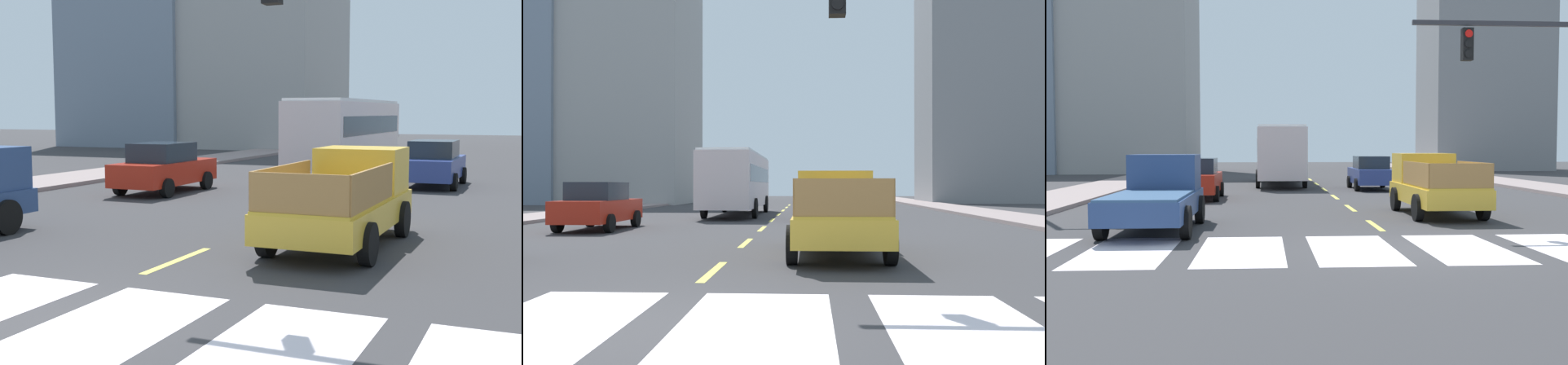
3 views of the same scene
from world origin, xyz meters
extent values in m
plane|color=#373638|center=(0.00, 0.00, 0.00)|extent=(160.00, 160.00, 0.00)
cube|color=gray|center=(11.52, 18.00, 0.07)|extent=(3.24, 110.00, 0.15)
cube|color=gray|center=(-11.52, 18.00, 0.07)|extent=(3.24, 110.00, 0.15)
cube|color=silver|center=(-5.87, 0.00, 0.00)|extent=(1.78, 3.92, 0.01)
cube|color=silver|center=(-3.52, 0.00, 0.00)|extent=(1.78, 3.92, 0.01)
cube|color=silver|center=(-1.17, 0.00, 0.00)|extent=(1.78, 3.92, 0.01)
cube|color=silver|center=(1.17, 0.00, 0.00)|extent=(1.78, 3.92, 0.01)
cube|color=silver|center=(3.52, 0.00, 0.00)|extent=(1.78, 3.92, 0.01)
cube|color=#DFD452|center=(0.00, 4.00, 0.00)|extent=(0.16, 2.40, 0.01)
cube|color=#DFD452|center=(0.00, 9.00, 0.00)|extent=(0.16, 2.40, 0.01)
cube|color=#DFD452|center=(0.00, 14.00, 0.00)|extent=(0.16, 2.40, 0.01)
cube|color=#DFD452|center=(0.00, 19.00, 0.00)|extent=(0.16, 2.40, 0.01)
cube|color=#DFD452|center=(0.00, 24.00, 0.00)|extent=(0.16, 2.40, 0.01)
cube|color=#DFD452|center=(0.00, 29.00, 0.00)|extent=(0.16, 2.40, 0.01)
cube|color=#DFD452|center=(0.00, 34.00, 0.00)|extent=(0.16, 2.40, 0.01)
cube|color=#DFD452|center=(0.00, 39.00, 0.00)|extent=(0.16, 2.40, 0.01)
cube|color=gold|center=(2.41, 6.50, 0.68)|extent=(1.96, 5.20, 0.56)
cube|color=gold|center=(2.41, 8.20, 1.46)|extent=(1.84, 1.60, 1.00)
cube|color=#19232D|center=(2.41, 8.64, 1.64)|extent=(1.72, 0.08, 0.56)
cube|color=gold|center=(2.41, 5.55, 0.99)|extent=(1.84, 3.30, 0.06)
cylinder|color=black|center=(1.43, 8.06, 0.40)|extent=(0.22, 0.80, 0.80)
cylinder|color=black|center=(3.39, 8.06, 0.40)|extent=(0.22, 0.80, 0.80)
cylinder|color=black|center=(1.43, 4.94, 0.40)|extent=(0.22, 0.80, 0.80)
cylinder|color=black|center=(3.39, 4.94, 0.40)|extent=(0.22, 0.80, 0.80)
cube|color=olive|center=(1.51, 5.55, 1.37)|extent=(0.06, 3.17, 0.70)
cube|color=olive|center=(3.31, 5.55, 1.37)|extent=(0.06, 3.17, 0.70)
cube|color=olive|center=(2.41, 3.96, 1.37)|extent=(1.80, 0.06, 0.70)
cube|color=navy|center=(-5.87, 3.26, 0.68)|extent=(1.96, 5.20, 0.56)
cube|color=navy|center=(-5.87, 4.96, 1.46)|extent=(1.84, 1.60, 1.00)
cube|color=#19232D|center=(-5.87, 5.40, 1.64)|extent=(1.72, 0.08, 0.56)
cube|color=navy|center=(-5.87, 2.31, 0.99)|extent=(1.84, 3.30, 0.06)
cylinder|color=black|center=(-6.85, 4.82, 0.40)|extent=(0.22, 0.80, 0.80)
cylinder|color=black|center=(-4.89, 4.82, 0.40)|extent=(0.22, 0.80, 0.80)
cylinder|color=black|center=(-6.85, 1.70, 0.40)|extent=(0.22, 0.80, 0.80)
cylinder|color=black|center=(-4.89, 1.70, 0.40)|extent=(0.22, 0.80, 0.80)
cube|color=silver|center=(-2.17, 23.20, 1.85)|extent=(2.50, 10.80, 2.70)
cube|color=#19232D|center=(-2.17, 23.20, 2.20)|extent=(2.52, 9.94, 0.80)
cube|color=silver|center=(-2.17, 23.20, 3.26)|extent=(2.40, 10.37, 0.12)
cylinder|color=black|center=(-3.42, 26.55, 0.50)|extent=(0.22, 1.00, 1.00)
cylinder|color=black|center=(-0.92, 26.55, 0.50)|extent=(0.22, 1.00, 1.00)
cylinder|color=black|center=(-3.42, 20.23, 0.50)|extent=(0.22, 1.00, 1.00)
cylinder|color=black|center=(-0.92, 20.23, 0.50)|extent=(0.22, 1.00, 1.00)
cube|color=navy|center=(2.40, 18.95, 0.70)|extent=(1.80, 4.40, 0.76)
cube|color=#1E2833|center=(2.40, 18.80, 1.40)|extent=(1.58, 2.11, 0.64)
cylinder|color=black|center=(1.50, 20.31, 0.32)|extent=(0.22, 0.64, 0.64)
cylinder|color=black|center=(3.30, 20.31, 0.32)|extent=(0.22, 0.64, 0.64)
cylinder|color=black|center=(1.50, 17.58, 0.32)|extent=(0.22, 0.64, 0.64)
cylinder|color=black|center=(3.30, 17.58, 0.32)|extent=(0.22, 0.64, 0.64)
cube|color=#B62414|center=(-5.88, 13.33, 0.70)|extent=(1.80, 4.40, 0.76)
cube|color=#1E2833|center=(-5.88, 13.18, 1.40)|extent=(1.58, 2.11, 0.64)
cylinder|color=black|center=(-6.78, 14.70, 0.32)|extent=(0.22, 0.64, 0.64)
cylinder|color=black|center=(-4.98, 14.70, 0.32)|extent=(0.22, 0.64, 0.64)
cylinder|color=black|center=(-6.78, 11.97, 0.32)|extent=(0.22, 0.64, 0.64)
cylinder|color=black|center=(-4.98, 11.97, 0.32)|extent=(0.22, 0.64, 0.64)
cube|color=black|center=(2.25, 3.13, 4.85)|extent=(0.28, 0.24, 0.84)
cylinder|color=red|center=(2.25, 3.00, 5.11)|extent=(0.20, 0.04, 0.20)
cylinder|color=black|center=(2.25, 3.00, 4.85)|extent=(0.20, 0.04, 0.20)
cylinder|color=black|center=(2.25, 3.00, 4.59)|extent=(0.20, 0.04, 0.20)
cube|color=gray|center=(18.25, 47.11, 12.25)|extent=(11.18, 8.45, 24.50)
cube|color=#9C9B98|center=(-14.56, 43.61, 11.27)|extent=(10.31, 11.38, 22.55)
camera|label=1|loc=(6.29, -6.83, 2.75)|focal=46.63mm
camera|label=2|loc=(1.81, -5.89, 1.58)|focal=37.16mm
camera|label=3|loc=(-3.03, -13.00, 2.15)|focal=42.97mm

